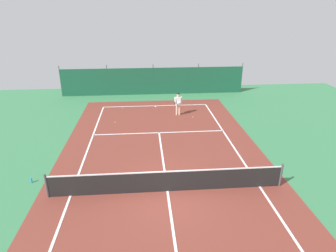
{
  "coord_description": "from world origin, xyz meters",
  "views": [
    {
      "loc": [
        -0.89,
        -10.79,
        7.42
      ],
      "look_at": [
        0.47,
        5.29,
        0.9
      ],
      "focal_mm": 31.68,
      "sensor_mm": 36.0,
      "label": 1
    }
  ],
  "objects": [
    {
      "name": "tennis_net",
      "position": [
        0.0,
        0.0,
        0.51
      ],
      "size": [
        10.12,
        0.1,
        1.1
      ],
      "color": "black",
      "rests_on": "ground"
    },
    {
      "name": "court_surface",
      "position": [
        0.0,
        0.0,
        0.0
      ],
      "size": [
        11.02,
        26.6,
        0.01
      ],
      "color": "brown",
      "rests_on": "ground"
    },
    {
      "name": "tennis_player",
      "position": [
        1.57,
        9.6,
        0.96
      ],
      "size": [
        0.71,
        0.75,
        1.64
      ],
      "rotation": [
        0.0,
        0.0,
        3.13
      ],
      "color": "beige",
      "rests_on": "ground"
    },
    {
      "name": "parked_car",
      "position": [
        3.36,
        17.77,
        0.84
      ],
      "size": [
        2.44,
        4.4,
        1.68
      ],
      "rotation": [
        0.0,
        0.0,
        -0.13
      ],
      "color": "silver",
      "rests_on": "ground"
    },
    {
      "name": "tennis_ball_by_sideline",
      "position": [
        2.58,
        8.99,
        0.03
      ],
      "size": [
        0.07,
        0.07,
        0.07
      ],
      "primitive_type": "sphere",
      "color": "#CCDB33",
      "rests_on": "ground"
    },
    {
      "name": "water_bottle",
      "position": [
        -6.09,
        1.2,
        0.12
      ],
      "size": [
        0.08,
        0.08,
        0.24
      ],
      "primitive_type": "cylinder",
      "color": "#338CD8",
      "rests_on": "ground"
    },
    {
      "name": "ground_plane",
      "position": [
        0.0,
        0.0,
        0.0
      ],
      "size": [
        36.0,
        36.0,
        0.0
      ],
      "primitive_type": "plane",
      "color": "#387A4C"
    },
    {
      "name": "tennis_ball_near_player",
      "position": [
        -2.56,
        11.43,
        0.03
      ],
      "size": [
        0.07,
        0.07,
        0.07
      ],
      "primitive_type": "sphere",
      "color": "#CCDB33",
      "rests_on": "ground"
    },
    {
      "name": "tennis_ball_midcourt",
      "position": [
        -2.91,
        8.39,
        0.03
      ],
      "size": [
        0.07,
        0.07,
        0.07
      ],
      "primitive_type": "sphere",
      "color": "#CCDB33",
      "rests_on": "ground"
    },
    {
      "name": "back_fence",
      "position": [
        -0.0,
        15.84,
        0.67
      ],
      "size": [
        16.3,
        0.98,
        2.7
      ],
      "color": "#195138",
      "rests_on": "ground"
    }
  ]
}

